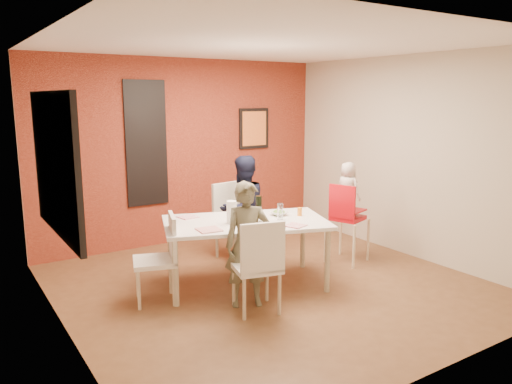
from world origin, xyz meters
TOP-DOWN VIEW (x-y plane):
  - ground at (0.00, 0.00)m, footprint 4.50×4.50m
  - ceiling at (0.00, 0.00)m, footprint 4.50×4.50m
  - wall_back at (0.00, 2.25)m, footprint 4.50×0.02m
  - wall_front at (0.00, -2.25)m, footprint 4.50×0.02m
  - wall_left at (-2.25, 0.00)m, footprint 0.02×4.50m
  - wall_right at (2.25, 0.00)m, footprint 0.02×4.50m
  - brick_accent_wall at (0.00, 2.23)m, footprint 4.50×0.02m
  - picture_window_frame at (-2.22, 0.20)m, footprint 0.05×1.70m
  - picture_window_pane at (-2.21, 0.20)m, footprint 0.02×1.55m
  - glassblock_strip at (-0.60, 2.21)m, footprint 0.55×0.03m
  - glassblock_surround at (-0.60, 2.21)m, footprint 0.60×0.03m
  - art_print_frame at (1.20, 2.21)m, footprint 0.54×0.03m
  - art_print_canvas at (1.20, 2.19)m, footprint 0.44×0.01m
  - dining_table at (-0.23, 0.17)m, footprint 2.06×1.57m
  - chair_near at (-0.53, -0.57)m, footprint 0.54×0.54m
  - chair_far at (0.17, 1.16)m, footprint 0.54×0.54m
  - chair_left at (-1.21, 0.25)m, footprint 0.55×0.55m
  - high_chair at (1.28, 0.13)m, footprint 0.56×0.56m
  - child_near at (-0.51, -0.33)m, footprint 0.56×0.47m
  - child_far at (0.19, 0.91)m, footprint 0.75×0.62m
  - toddler at (1.31, 0.15)m, footprint 0.28×0.38m
  - plate_near_left at (-0.77, 0.03)m, footprint 0.26×0.26m
  - plate_far_mid at (-0.08, 0.55)m, footprint 0.30×0.30m
  - plate_near_right at (0.10, -0.33)m, footprint 0.25×0.25m
  - plate_far_left at (-0.71, 0.67)m, footprint 0.23×0.23m
  - salad_bowl_a at (-0.18, 0.09)m, footprint 0.22×0.22m
  - salad_bowl_b at (0.25, 0.18)m, footprint 0.23×0.23m
  - wine_bottle at (-0.06, 0.15)m, footprint 0.07×0.07m
  - wine_glass_a at (-0.31, -0.02)m, footprint 0.07×0.07m
  - wine_glass_b at (0.14, 0.00)m, footprint 0.07×0.07m
  - paper_towel_roll at (-0.41, 0.16)m, footprint 0.11×0.11m
  - condiment_red at (-0.19, 0.09)m, footprint 0.04×0.04m
  - condiment_green at (-0.04, 0.16)m, footprint 0.03×0.03m
  - condiment_brown at (-0.09, 0.13)m, footprint 0.03×0.03m
  - sippy_cup at (0.44, 0.03)m, footprint 0.06×0.06m

SIDE VIEW (x-z plane):
  - ground at x=0.00m, z-range 0.00..0.00m
  - chair_left at x=-1.21m, z-range 0.06..0.99m
  - chair_near at x=-0.53m, z-range 0.06..1.03m
  - chair_far at x=0.17m, z-range 0.06..1.07m
  - high_chair at x=1.28m, z-range 0.11..1.16m
  - child_near at x=-0.51m, z-range 0.00..1.31m
  - dining_table at x=-0.23m, z-range 0.31..1.08m
  - child_far at x=0.19m, z-range 0.00..1.41m
  - plate_far_left at x=-0.71m, z-range 0.76..0.77m
  - plate_near_right at x=0.10m, z-range 0.76..0.77m
  - plate_near_left at x=-0.77m, z-range 0.76..0.77m
  - plate_far_mid at x=-0.08m, z-range 0.76..0.77m
  - salad_bowl_b at x=0.25m, z-range 0.76..0.81m
  - salad_bowl_a at x=-0.18m, z-range 0.76..0.81m
  - sippy_cup at x=0.44m, z-range 0.76..0.86m
  - condiment_green at x=-0.04m, z-range 0.76..0.89m
  - condiment_brown at x=-0.09m, z-range 0.76..0.90m
  - condiment_red at x=-0.19m, z-range 0.76..0.91m
  - wine_glass_b at x=0.14m, z-range 0.76..0.95m
  - wine_glass_a at x=-0.31m, z-range 0.76..0.95m
  - paper_towel_roll at x=-0.41m, z-range 0.76..1.01m
  - wine_bottle at x=-0.06m, z-range 0.76..1.03m
  - toddler at x=1.31m, z-range 0.62..1.33m
  - wall_back at x=0.00m, z-range 0.00..2.70m
  - wall_front at x=0.00m, z-range 0.00..2.70m
  - wall_left at x=-2.25m, z-range 0.00..2.70m
  - wall_right at x=2.25m, z-range 0.00..2.70m
  - brick_accent_wall at x=0.00m, z-range 0.00..2.70m
  - glassblock_strip at x=-0.60m, z-range 0.65..2.35m
  - glassblock_surround at x=-0.60m, z-range 0.62..2.38m
  - picture_window_frame at x=-2.22m, z-range 0.90..2.20m
  - picture_window_pane at x=-2.21m, z-range 0.98..2.12m
  - art_print_frame at x=1.20m, z-range 1.33..1.97m
  - art_print_canvas at x=1.20m, z-range 1.38..1.92m
  - ceiling at x=0.00m, z-range 2.69..2.71m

